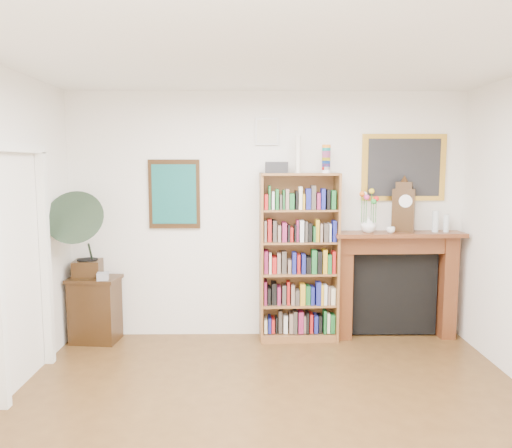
{
  "coord_description": "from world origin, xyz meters",
  "views": [
    {
      "loc": [
        -0.19,
        -3.18,
        1.99
      ],
      "look_at": [
        -0.13,
        1.6,
        1.41
      ],
      "focal_mm": 35.0,
      "sensor_mm": 36.0,
      "label": 1
    }
  ],
  "objects": [
    {
      "name": "door_casing",
      "position": [
        -2.21,
        1.2,
        1.26
      ],
      "size": [
        0.08,
        1.02,
        2.17
      ],
      "color": "white",
      "rests_on": "left_wall"
    },
    {
      "name": "teal_poster",
      "position": [
        -1.05,
        2.48,
        1.65
      ],
      "size": [
        0.58,
        0.04,
        0.78
      ],
      "color": "black",
      "rests_on": "back_wall"
    },
    {
      "name": "fireplace",
      "position": [
        1.47,
        2.39,
        0.73
      ],
      "size": [
        1.47,
        0.39,
        1.23
      ],
      "rotation": [
        0.0,
        0.0,
        0.03
      ],
      "color": "#4C1F11",
      "rests_on": "floor"
    },
    {
      "name": "gilt_painting",
      "position": [
        1.55,
        2.48,
        1.95
      ],
      "size": [
        0.95,
        0.04,
        0.75
      ],
      "color": "gold",
      "rests_on": "back_wall"
    },
    {
      "name": "cd_stack",
      "position": [
        -1.79,
        2.15,
        0.78
      ],
      "size": [
        0.14,
        0.14,
        0.08
      ],
      "primitive_type": "cube",
      "rotation": [
        0.0,
        0.0,
        0.19
      ],
      "color": "#B3B3BF",
      "rests_on": "side_cabinet"
    },
    {
      "name": "bookshelf",
      "position": [
        0.36,
        2.32,
        1.06
      ],
      "size": [
        0.88,
        0.35,
        2.18
      ],
      "rotation": [
        0.0,
        0.0,
        0.05
      ],
      "color": "brown",
      "rests_on": "floor"
    },
    {
      "name": "flower_vase",
      "position": [
        1.13,
        2.33,
        1.32
      ],
      "size": [
        0.21,
        0.21,
        0.18
      ],
      "primitive_type": "imported",
      "rotation": [
        0.0,
        0.0,
        0.29
      ],
      "color": "white",
      "rests_on": "fireplace"
    },
    {
      "name": "teacup",
      "position": [
        1.37,
        2.26,
        1.27
      ],
      "size": [
        0.12,
        0.12,
        0.07
      ],
      "primitive_type": "imported",
      "rotation": [
        0.0,
        0.0,
        0.42
      ],
      "color": "white",
      "rests_on": "fireplace"
    },
    {
      "name": "side_cabinet",
      "position": [
        -1.93,
        2.28,
        0.37
      ],
      "size": [
        0.57,
        0.44,
        0.74
      ],
      "primitive_type": "cube",
      "rotation": [
        0.0,
        0.0,
        -0.1
      ],
      "color": "black",
      "rests_on": "floor"
    },
    {
      "name": "bottle_left",
      "position": [
        1.89,
        2.35,
        1.35
      ],
      "size": [
        0.07,
        0.07,
        0.24
      ],
      "primitive_type": "cylinder",
      "color": "silver",
      "rests_on": "fireplace"
    },
    {
      "name": "small_picture",
      "position": [
        0.0,
        2.48,
        2.35
      ],
      "size": [
        0.26,
        0.04,
        0.3
      ],
      "color": "white",
      "rests_on": "back_wall"
    },
    {
      "name": "room",
      "position": [
        0.0,
        0.0,
        1.4
      ],
      "size": [
        4.51,
        5.01,
        2.81
      ],
      "color": "#4B3016",
      "rests_on": "ground"
    },
    {
      "name": "mantel_clock",
      "position": [
        1.53,
        2.38,
        1.5
      ],
      "size": [
        0.27,
        0.21,
        0.56
      ],
      "rotation": [
        0.0,
        0.0,
        -0.39
      ],
      "color": "black",
      "rests_on": "fireplace"
    },
    {
      "name": "bottle_right",
      "position": [
        2.01,
        2.35,
        1.33
      ],
      "size": [
        0.06,
        0.06,
        0.2
      ],
      "primitive_type": "cylinder",
      "color": "silver",
      "rests_on": "fireplace"
    },
    {
      "name": "gramophone",
      "position": [
        -2.02,
        2.18,
        1.28
      ],
      "size": [
        0.65,
        0.79,
        0.97
      ],
      "rotation": [
        0.0,
        0.0,
        0.09
      ],
      "color": "black",
      "rests_on": "side_cabinet"
    }
  ]
}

